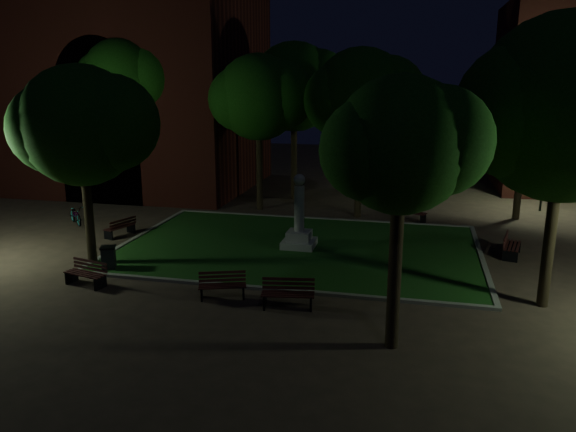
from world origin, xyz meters
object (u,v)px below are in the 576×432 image
at_px(bench_near_right, 288,294).
at_px(bench_west_near, 87,274).
at_px(monument, 299,227).
at_px(bench_right_side, 510,246).
at_px(trash_bin, 109,258).
at_px(bench_far_side, 409,213).
at_px(bench_left_side, 121,228).
at_px(bench_near_left, 222,286).
at_px(bicycle, 76,215).

bearing_deg(bench_near_right, bench_west_near, 168.38).
distance_m(monument, bench_right_side, 8.83).
distance_m(monument, trash_bin, 7.92).
xyz_separation_m(bench_west_near, bench_far_side, (11.01, 11.86, 0.04)).
height_order(bench_left_side, bench_right_side, bench_right_side).
bearing_deg(bench_near_left, bicycle, 124.68).
distance_m(bench_west_near, bench_left_side, 6.35).
height_order(bench_near_left, bench_west_near, bench_west_near).
xyz_separation_m(bench_west_near, bicycle, (-5.40, 7.58, 0.06)).
xyz_separation_m(bench_left_side, bench_right_side, (17.29, 0.91, 0.03)).
xyz_separation_m(bench_near_left, bench_west_near, (-5.13, 0.01, 0.01)).
relative_size(bench_far_side, bicycle, 1.03).
distance_m(bench_near_left, bench_west_near, 5.13).
bearing_deg(bench_near_left, bench_left_side, 120.37).
relative_size(bench_near_right, bench_far_side, 0.96).
relative_size(bench_left_side, bicycle, 0.92).
bearing_deg(trash_bin, monument, 33.71).
bearing_deg(bench_right_side, bench_far_side, 53.36).
bearing_deg(monument, bench_left_side, -179.82).
xyz_separation_m(bench_near_right, bicycle, (-12.87, 7.89, 0.03)).
relative_size(bench_west_near, bench_left_side, 1.02).
distance_m(bench_near_left, bench_right_side, 12.28).
bearing_deg(bicycle, bench_left_side, -72.34).
relative_size(trash_bin, bicycle, 0.52).
bearing_deg(bench_right_side, trash_bin, 121.59).
relative_size(bench_near_left, trash_bin, 1.79).
height_order(bench_left_side, trash_bin, trash_bin).
xyz_separation_m(bench_right_side, bicycle, (-20.66, 0.65, 0.04)).
height_order(bench_left_side, bicycle, bicycle).
height_order(monument, bench_right_side, monument).
height_order(bench_near_right, bicycle, bicycle).
bearing_deg(trash_bin, bench_near_right, -14.59).
bearing_deg(bicycle, monument, -54.83).
relative_size(monument, bench_near_left, 1.90).
height_order(bench_near_right, bench_left_side, bench_near_right).
bearing_deg(bicycle, bench_near_right, -79.00).
xyz_separation_m(bench_near_right, bench_far_side, (3.54, 12.18, 0.01)).
relative_size(bench_right_side, bench_far_side, 0.96).
relative_size(monument, bench_far_side, 1.72).
bearing_deg(bench_west_near, bench_left_side, 122.65).
height_order(bench_near_right, bench_right_side, bench_near_right).
relative_size(bench_near_left, bench_near_right, 0.94).
bearing_deg(bench_far_side, monument, 76.29).
bearing_deg(monument, bicycle, 172.65).
height_order(monument, bicycle, monument).
relative_size(bench_right_side, trash_bin, 1.91).
bearing_deg(bench_near_left, trash_bin, 142.78).
xyz_separation_m(bench_west_near, bench_right_side, (15.26, 6.93, 0.02)).
xyz_separation_m(bench_near_left, bench_near_right, (2.34, -0.31, 0.03)).
bearing_deg(monument, trash_bin, -146.29).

